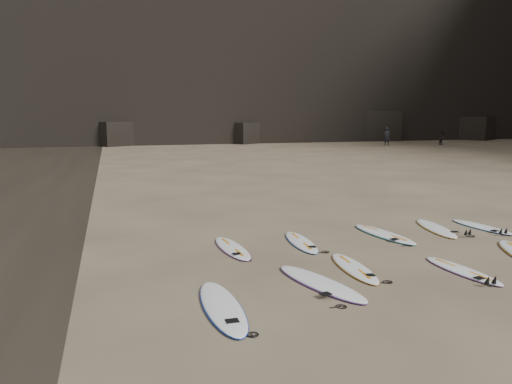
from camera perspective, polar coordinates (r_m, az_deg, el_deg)
ground at (r=11.76m, az=16.63°, el=-8.60°), size 240.00×240.00×0.00m
surfboard_0 at (r=9.24m, az=-3.89°, el=-12.88°), size 0.66×2.70×0.10m
surfboard_1 at (r=10.48m, az=7.36°, el=-10.22°), size 1.35×2.75×0.10m
surfboard_2 at (r=11.56m, az=11.15°, el=-8.48°), size 0.72×2.34×0.08m
surfboard_3 at (r=12.08m, az=22.50°, el=-8.26°), size 0.75×2.24×0.08m
surfboard_5 at (r=12.94m, az=-2.74°, el=-6.39°), size 0.74×2.41×0.09m
surfboard_6 at (r=13.57m, az=5.17°, el=-5.69°), size 0.73×2.36×0.08m
surfboard_7 at (r=14.81m, az=14.40°, el=-4.66°), size 0.98×2.67×0.09m
surfboard_8 at (r=16.01m, az=19.86°, el=-3.89°), size 1.10×2.57×0.09m
surfboard_9 at (r=16.74m, az=24.41°, el=-3.63°), size 0.83×2.31×0.08m
person_a at (r=54.19m, az=14.77°, el=6.17°), size 0.74×0.53×1.90m
person_b at (r=57.07m, az=20.52°, el=5.84°), size 0.93×0.85×1.54m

